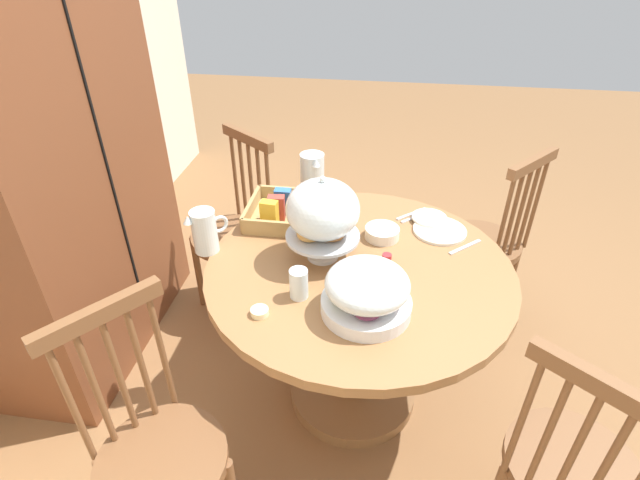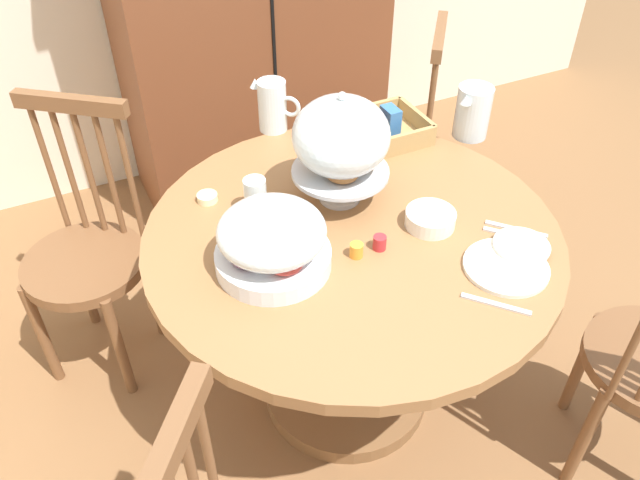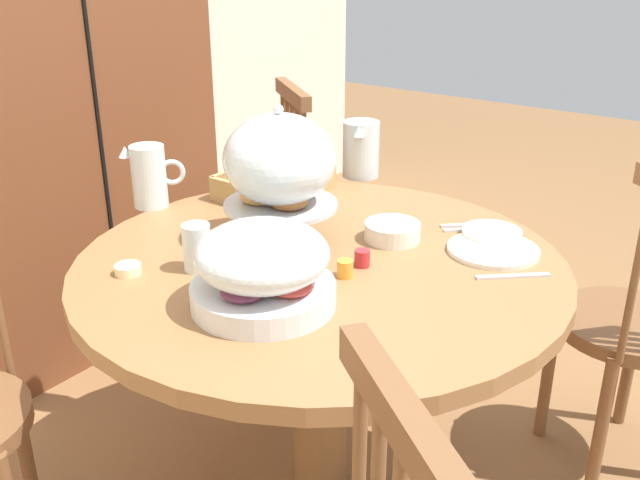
{
  "view_description": "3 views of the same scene",
  "coord_description": "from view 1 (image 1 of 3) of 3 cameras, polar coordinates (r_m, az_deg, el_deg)",
  "views": [
    {
      "loc": [
        -1.62,
        0.08,
        1.84
      ],
      "look_at": [
        -0.14,
        0.3,
        0.84
      ],
      "focal_mm": 27.34,
      "sensor_mm": 36.0,
      "label": 1
    },
    {
      "loc": [
        -0.81,
        -1.04,
        1.86
      ],
      "look_at": [
        -0.24,
        0.15,
        0.74
      ],
      "focal_mm": 35.76,
      "sensor_mm": 36.0,
      "label": 2
    },
    {
      "loc": [
        -1.39,
        -0.76,
        1.45
      ],
      "look_at": [
        -0.14,
        0.15,
        0.79
      ],
      "focal_mm": 40.48,
      "sensor_mm": 36.0,
      "label": 3
    }
  ],
  "objects": [
    {
      "name": "windsor_chair_far_side",
      "position": [
        2.57,
        -10.01,
        0.59
      ],
      "size": [
        0.47,
        0.47,
        0.97
      ],
      "color": "brown",
      "rests_on": "ground_plane"
    },
    {
      "name": "cereal_basket",
      "position": [
        2.11,
        -5.15,
        3.44
      ],
      "size": [
        0.32,
        0.24,
        0.12
      ],
      "color": "tan",
      "rests_on": "dining_table"
    },
    {
      "name": "soup_spoon",
      "position": [
        2.01,
        16.62,
        -0.79
      ],
      "size": [
        0.12,
        0.14,
        0.01
      ],
      "primitive_type": "cube",
      "rotation": [
        0.0,
        0.0,
        5.44
      ],
      "color": "silver",
      "rests_on": "dining_table"
    },
    {
      "name": "jam_jar_apricot",
      "position": [
        1.8,
        7.75,
        -3.5
      ],
      "size": [
        0.04,
        0.04,
        0.04
      ],
      "primitive_type": "cylinder",
      "color": "orange",
      "rests_on": "dining_table"
    },
    {
      "name": "windsor_chair_near_window",
      "position": [
        1.71,
        -18.45,
        -22.88
      ],
      "size": [
        0.47,
        0.47,
        0.97
      ],
      "color": "brown",
      "rests_on": "ground_plane"
    },
    {
      "name": "table_knife",
      "position": [
        2.17,
        11.21,
        2.69
      ],
      "size": [
        0.12,
        0.14,
        0.01
      ],
      "primitive_type": "cube",
      "rotation": [
        0.0,
        0.0,
        5.44
      ],
      "color": "silver",
      "rests_on": "dining_table"
    },
    {
      "name": "orange_juice_pitcher",
      "position": [
        2.33,
        -0.93,
        7.85
      ],
      "size": [
        0.19,
        0.11,
        0.18
      ],
      "color": "silver",
      "rests_on": "dining_table"
    },
    {
      "name": "ground_plane",
      "position": [
        2.45,
        7.64,
        -15.33
      ],
      "size": [
        10.0,
        10.0,
        0.0
      ],
      "primitive_type": "plane",
      "color": "brown"
    },
    {
      "name": "china_plate_large",
      "position": [
        2.08,
        13.83,
        1.09
      ],
      "size": [
        0.22,
        0.22,
        0.01
      ],
      "primitive_type": "cylinder",
      "color": "white",
      "rests_on": "dining_table"
    },
    {
      "name": "pastry_stand_with_dome",
      "position": [
        1.77,
        0.32,
        3.27
      ],
      "size": [
        0.28,
        0.28,
        0.34
      ],
      "color": "silver",
      "rests_on": "dining_table"
    },
    {
      "name": "drinking_glass",
      "position": [
        1.66,
        -2.5,
        -5.13
      ],
      "size": [
        0.06,
        0.06,
        0.11
      ],
      "primitive_type": "cylinder",
      "color": "silver",
      "rests_on": "dining_table"
    },
    {
      "name": "dinner_fork",
      "position": [
        2.18,
        10.67,
        3.03
      ],
      "size": [
        0.12,
        0.14,
        0.01
      ],
      "primitive_type": "cube",
      "rotation": [
        0.0,
        0.0,
        5.44
      ],
      "color": "silver",
      "rests_on": "dining_table"
    },
    {
      "name": "cereal_bowl",
      "position": [
        2.0,
        7.27,
        0.85
      ],
      "size": [
        0.14,
        0.14,
        0.04
      ],
      "primitive_type": "cylinder",
      "color": "white",
      "rests_on": "dining_table"
    },
    {
      "name": "fruit_platter_covered",
      "position": [
        1.59,
        5.51,
        -6.0
      ],
      "size": [
        0.3,
        0.3,
        0.18
      ],
      "color": "silver",
      "rests_on": "dining_table"
    },
    {
      "name": "milk_pitcher",
      "position": [
        1.92,
        -13.3,
        0.82
      ],
      "size": [
        0.14,
        0.14,
        0.18
      ],
      "color": "silver",
      "rests_on": "dining_table"
    },
    {
      "name": "jam_jar_strawberry",
      "position": [
        1.85,
        7.81,
        -2.2
      ],
      "size": [
        0.04,
        0.04,
        0.04
      ],
      "primitive_type": "cylinder",
      "color": "#B7282D",
      "rests_on": "dining_table"
    },
    {
      "name": "china_plate_small",
      "position": [
        2.14,
        12.68,
        2.57
      ],
      "size": [
        0.15,
        0.15,
        0.01
      ],
      "primitive_type": "cylinder",
      "color": "white",
      "rests_on": "china_plate_large"
    },
    {
      "name": "windsor_chair_facing_door",
      "position": [
        2.59,
        18.71,
        -0.56
      ],
      "size": [
        0.47,
        0.47,
        0.97
      ],
      "color": "brown",
      "rests_on": "ground_plane"
    },
    {
      "name": "windsor_chair_by_cabinet",
      "position": [
        1.77,
        27.12,
        -23.04
      ],
      "size": [
        0.47,
        0.47,
        0.97
      ],
      "color": "brown",
      "rests_on": "ground_plane"
    },
    {
      "name": "wooden_armoire",
      "position": [
        2.37,
        -29.64,
        8.13
      ],
      "size": [
        1.18,
        0.6,
        1.96
      ],
      "color": "brown",
      "rests_on": "ground_plane"
    },
    {
      "name": "butter_dish",
      "position": [
        1.63,
        -7.09,
        -8.34
      ],
      "size": [
        0.06,
        0.06,
        0.02
      ],
      "primitive_type": "cylinder",
      "color": "beige",
      "rests_on": "dining_table"
    },
    {
      "name": "dining_table",
      "position": [
        1.98,
        4.34,
        -8.1
      ],
      "size": [
        1.16,
        1.16,
        0.74
      ],
      "color": "olive",
      "rests_on": "ground_plane"
    }
  ]
}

